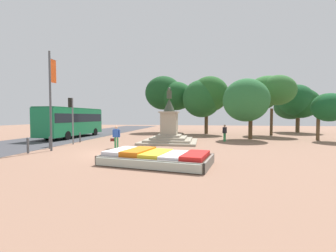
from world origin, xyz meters
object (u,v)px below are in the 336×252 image
Objects in this scene: kerb_bollard_mid_a at (28,145)px; kerb_bollard_north at (80,137)px; pedestrian_with_handbag at (116,136)px; statue_monument at (169,132)px; pedestrian_near_planter at (225,132)px; kerb_bollard_mid_b at (50,142)px; traffic_light_mid_block at (72,112)px; city_bus at (72,121)px; banner_pole at (51,98)px; flower_planter at (156,158)px.

kerb_bollard_mid_a reaches higher than kerb_bollard_north.
pedestrian_with_handbag is 1.62× the size of kerb_bollard_mid_a.
statue_monument is 5.34m from pedestrian_with_handbag.
statue_monument reaches higher than pedestrian_near_planter.
kerb_bollard_mid_a is at bearing -89.44° from kerb_bollard_mid_b.
traffic_light_mid_block reaches higher than pedestrian_with_handbag.
city_bus is at bearing 164.75° from statue_monument.
pedestrian_near_planter is (16.60, -1.40, -0.99)m from city_bus.
traffic_light_mid_block is at bearing 160.58° from pedestrian_with_handbag.
statue_monument is 5.33m from pedestrian_near_planter.
banner_pole is at bearing -140.45° from statue_monument.
flower_planter is at bearing -21.10° from banner_pole.
kerb_bollard_mid_a is (-8.79, 1.86, 0.24)m from flower_planter.
kerb_bollard_mid_a is at bearing -146.40° from pedestrian_with_handbag.
statue_monument is at bearing 6.97° from kerb_bollard_north.
statue_monument reaches higher than flower_planter.
kerb_bollard_mid_b is (3.47, -8.29, -1.43)m from city_bus.
pedestrian_near_planter is 15.91m from kerb_bollard_mid_a.
statue_monument is 12.02m from city_bus.
city_bus is 10.31× the size of kerb_bollard_north.
kerb_bollard_mid_b is at bearing -147.63° from statue_monument.
pedestrian_near_planter is at bearing 11.77° from kerb_bollard_north.
flower_planter is 3.61× the size of pedestrian_near_planter.
city_bus reaches higher than kerb_bollard_mid_b.
pedestrian_with_handbag is (4.61, -1.62, -1.81)m from traffic_light_mid_block.
pedestrian_near_planter is at bearing 32.23° from banner_pole.
kerb_bollard_mid_b is 1.00× the size of kerb_bollard_north.
banner_pole reaches higher than kerb_bollard_mid_b.
flower_planter is 17.43m from city_bus.
pedestrian_near_planter is (12.33, 7.78, -2.74)m from banner_pole.
statue_monument is at bearing 50.73° from pedestrian_with_handbag.
banner_pole is (0.70, -3.52, 0.91)m from traffic_light_mid_block.
kerb_bollard_mid_a is 1.15× the size of kerb_bollard_mid_b.
pedestrian_with_handbag reaches higher than flower_planter.
flower_planter is at bearing -111.70° from pedestrian_near_planter.
flower_planter is 11.71m from pedestrian_near_planter.
statue_monument reaches higher than city_bus.
kerb_bollard_mid_a is at bearing -89.38° from kerb_bollard_north.
city_bus reaches higher than flower_planter.
pedestrian_with_handbag reaches higher than kerb_bollard_north.
kerb_bollard_mid_b is at bearing 155.69° from flower_planter.
kerb_bollard_mid_b is at bearing 132.05° from banner_pole.
flower_planter is 1.16× the size of statue_monument.
pedestrian_near_planter is (5.04, 1.75, -0.07)m from statue_monument.
city_bus reaches higher than pedestrian_with_handbag.
banner_pole reaches higher than city_bus.
kerb_bollard_north reaches higher than flower_planter.
kerb_bollard_mid_a is 6.26m from kerb_bollard_north.
city_bus reaches higher than pedestrian_near_planter.
kerb_bollard_mid_b is (-4.72, -1.00, -0.46)m from pedestrian_with_handbag.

